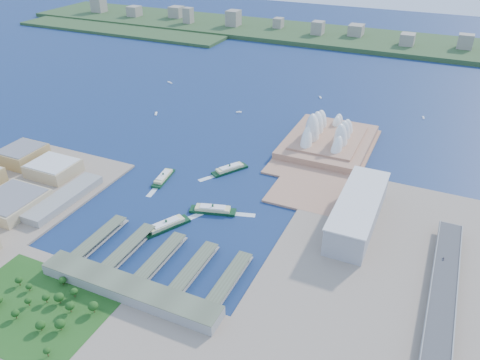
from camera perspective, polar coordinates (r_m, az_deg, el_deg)
The scene contains 22 objects.
ground at distance 587.69m, azimuth -6.69°, elevation -5.02°, with size 3000.00×3000.00×0.00m, color #10284F.
south_land at distance 468.03m, azimuth -20.48°, elevation -18.34°, with size 720.00×180.00×3.00m, color gray.
east_land at distance 489.63m, azimuth 15.84°, elevation -14.67°, with size 240.00×500.00×3.00m, color gray.
peninsula at distance 759.97m, azimuth 10.45°, elevation 3.57°, with size 135.00×220.00×3.00m, color #A7775B.
far_shore at distance 1446.48m, azimuth 14.12°, elevation 16.34°, with size 2200.00×260.00×12.00m, color #2D4926.
opera_house at distance 765.20m, azimuth 10.88°, elevation 6.26°, with size 134.00×180.00×58.00m, color white, non-canonical shape.
toaster_building at distance 582.89m, azimuth 14.17°, elevation -3.74°, with size 45.00×155.00×35.00m, color gray.
expressway at distance 478.65m, azimuth 23.04°, elevation -16.36°, with size 26.00×340.00×11.85m, color gray, non-canonical shape.
ferry_wharves at distance 529.43m, azimuth -9.55°, elevation -9.25°, with size 184.00×90.00×9.30m, color #4F5842, non-canonical shape.
terminal_building at distance 491.03m, azimuth -13.37°, elevation -12.86°, with size 200.00×28.00×12.00m, color gray.
park at distance 505.51m, azimuth -24.22°, elevation -13.41°, with size 150.00×110.00×16.00m, color #194714, non-canonical shape.
far_skyline at distance 1419.91m, azimuth 14.12°, elevation 17.48°, with size 1900.00×140.00×55.00m, color gray, non-canonical shape.
ferry_a at distance 677.07m, azimuth -9.34°, elevation 0.47°, with size 13.62×53.49×10.11m, color #0C3319, non-canonical shape.
ferry_b at distance 689.22m, azimuth -1.26°, elevation 1.51°, with size 14.42×56.65×10.71m, color #0C3319, non-canonical shape.
ferry_c at distance 576.48m, azimuth -8.98°, elevation -5.31°, with size 15.40×60.50×11.44m, color #0C3319, non-canonical shape.
ferry_d at distance 598.54m, azimuth -3.34°, elevation -3.46°, with size 15.07×59.22×11.20m, color #0C3319, non-canonical shape.
boat_a at distance 900.72m, azimuth -10.21°, elevation 7.99°, with size 3.71×14.86×2.87m, color white, non-canonical shape.
boat_b at distance 893.24m, azimuth -0.13°, elevation 8.29°, with size 3.69×10.54×2.85m, color white, non-canonical shape.
boat_c at distance 933.19m, azimuth 21.44°, elevation 7.11°, with size 3.08×10.55×2.37m, color white, non-canonical shape.
boat_d at distance 1065.08m, azimuth -8.55°, elevation 11.68°, with size 3.32×15.19×2.56m, color white, non-canonical shape.
boat_e at distance 980.51m, azimuth 9.77°, elevation 9.92°, with size 3.64×11.43×2.81m, color white, non-canonical shape.
car_c at distance 547.35m, azimuth 23.53°, elevation -8.83°, with size 1.72×4.24×1.23m, color slate.
Camera 1 is at (259.13, -403.36, 339.90)m, focal length 35.00 mm.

